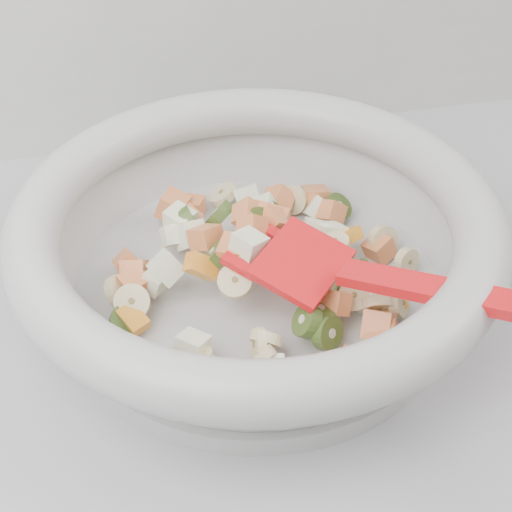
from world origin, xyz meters
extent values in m
cylinder|color=#B8B8B6|center=(0.16, 1.47, 0.91)|extent=(0.31, 0.31, 0.02)
torus|color=#B8B8B6|center=(0.16, 1.47, 0.98)|extent=(0.38, 0.38, 0.04)
cylinder|color=#CABA86|center=(0.14, 1.38, 0.94)|extent=(0.01, 0.03, 0.03)
cylinder|color=#CABA86|center=(0.14, 1.37, 0.94)|extent=(0.02, 0.03, 0.03)
cylinder|color=#CABA86|center=(0.22, 1.41, 0.94)|extent=(0.03, 0.02, 0.03)
cylinder|color=#CABA86|center=(0.19, 1.35, 0.93)|extent=(0.03, 0.03, 0.03)
cylinder|color=#CABA86|center=(0.12, 1.35, 0.92)|extent=(0.04, 0.03, 0.03)
cylinder|color=#CABA86|center=(0.27, 1.48, 0.93)|extent=(0.04, 0.02, 0.03)
cylinder|color=#CABA86|center=(0.21, 1.55, 0.93)|extent=(0.03, 0.03, 0.03)
cylinder|color=#CABA86|center=(0.28, 1.45, 0.93)|extent=(0.03, 0.02, 0.03)
cylinder|color=#CABA86|center=(0.11, 1.35, 0.93)|extent=(0.02, 0.03, 0.03)
cylinder|color=#CABA86|center=(0.22, 1.46, 0.95)|extent=(0.02, 0.02, 0.01)
cylinder|color=#CABA86|center=(0.24, 1.40, 0.94)|extent=(0.04, 0.02, 0.04)
cylinder|color=#CABA86|center=(0.10, 1.38, 0.93)|extent=(0.03, 0.03, 0.02)
cylinder|color=#CABA86|center=(0.15, 1.38, 0.94)|extent=(0.03, 0.03, 0.03)
cylinder|color=#CABA86|center=(0.05, 1.47, 0.93)|extent=(0.02, 0.03, 0.03)
cylinder|color=#CABA86|center=(0.13, 1.44, 0.95)|extent=(0.03, 0.03, 0.03)
cylinder|color=#CABA86|center=(0.19, 1.47, 0.96)|extent=(0.03, 0.04, 0.03)
cylinder|color=#CABA86|center=(0.06, 1.45, 0.94)|extent=(0.04, 0.04, 0.03)
cylinder|color=#CABA86|center=(0.15, 1.58, 0.93)|extent=(0.04, 0.04, 0.02)
cylinder|color=#CABA86|center=(0.25, 1.40, 0.93)|extent=(0.02, 0.03, 0.03)
cube|color=#D36242|center=(0.16, 1.48, 0.97)|extent=(0.03, 0.03, 0.03)
cube|color=#D36242|center=(0.27, 1.48, 0.93)|extent=(0.03, 0.03, 0.03)
cube|color=#D36242|center=(0.11, 1.56, 0.94)|extent=(0.04, 0.03, 0.03)
cube|color=#D36242|center=(0.23, 1.56, 0.93)|extent=(0.02, 0.03, 0.03)
cube|color=#D36242|center=(0.24, 1.53, 0.93)|extent=(0.03, 0.03, 0.03)
cube|color=#D36242|center=(0.20, 1.35, 0.93)|extent=(0.03, 0.03, 0.02)
cube|color=#D36242|center=(0.06, 1.50, 0.93)|extent=(0.03, 0.03, 0.03)
cube|color=#D36242|center=(0.23, 1.38, 0.93)|extent=(0.03, 0.03, 0.03)
cube|color=#D36242|center=(0.23, 1.38, 0.93)|extent=(0.03, 0.04, 0.03)
cube|color=#D36242|center=(0.06, 1.47, 0.94)|extent=(0.03, 0.03, 0.02)
cube|color=#D36242|center=(0.20, 1.55, 0.93)|extent=(0.04, 0.03, 0.03)
cube|color=#D36242|center=(0.21, 1.41, 0.94)|extent=(0.03, 0.03, 0.03)
cube|color=#D36242|center=(0.10, 1.37, 0.93)|extent=(0.03, 0.03, 0.03)
cube|color=#D36242|center=(0.12, 1.49, 0.95)|extent=(0.03, 0.03, 0.03)
cube|color=#D36242|center=(0.11, 1.54, 0.94)|extent=(0.03, 0.03, 0.03)
cube|color=#D36242|center=(0.16, 1.50, 0.96)|extent=(0.03, 0.02, 0.03)
cube|color=#D36242|center=(0.14, 1.46, 0.96)|extent=(0.03, 0.03, 0.02)
cube|color=#D36242|center=(0.06, 1.48, 0.94)|extent=(0.03, 0.03, 0.03)
cube|color=#D36242|center=(0.19, 1.51, 0.95)|extent=(0.03, 0.03, 0.03)
cube|color=#D36242|center=(0.18, 1.49, 0.96)|extent=(0.03, 0.03, 0.03)
cube|color=#D36242|center=(0.12, 1.57, 0.93)|extent=(0.03, 0.03, 0.02)
cube|color=#D36242|center=(0.17, 1.50, 0.95)|extent=(0.03, 0.03, 0.03)
cube|color=#D36242|center=(0.17, 1.50, 0.96)|extent=(0.04, 0.03, 0.04)
cylinder|color=olive|center=(0.14, 1.52, 0.95)|extent=(0.03, 0.04, 0.04)
cylinder|color=olive|center=(0.11, 1.53, 0.94)|extent=(0.03, 0.03, 0.03)
cylinder|color=olive|center=(0.19, 1.38, 0.94)|extent=(0.03, 0.03, 0.04)
cylinder|color=olive|center=(0.07, 1.38, 0.93)|extent=(0.03, 0.03, 0.03)
cylinder|color=olive|center=(0.18, 1.52, 0.95)|extent=(0.03, 0.02, 0.03)
cylinder|color=olive|center=(0.13, 1.46, 0.96)|extent=(0.03, 0.03, 0.03)
cylinder|color=olive|center=(0.25, 1.53, 0.93)|extent=(0.03, 0.03, 0.03)
cylinder|color=olive|center=(0.19, 1.40, 0.94)|extent=(0.04, 0.04, 0.02)
cylinder|color=olive|center=(0.21, 1.43, 0.95)|extent=(0.04, 0.03, 0.03)
cylinder|color=olive|center=(0.18, 1.39, 0.94)|extent=(0.03, 0.04, 0.03)
cylinder|color=olive|center=(0.16, 1.49, 0.96)|extent=(0.03, 0.03, 0.03)
cylinder|color=olive|center=(0.05, 1.44, 0.93)|extent=(0.03, 0.03, 0.03)
cylinder|color=olive|center=(0.24, 1.44, 0.94)|extent=(0.03, 0.04, 0.03)
cube|color=#EAEBC8|center=(0.15, 1.45, 0.97)|extent=(0.03, 0.03, 0.03)
cube|color=#EAEBC8|center=(0.14, 1.36, 0.93)|extent=(0.02, 0.03, 0.02)
cube|color=#EAEBC8|center=(0.11, 1.53, 0.94)|extent=(0.03, 0.03, 0.03)
cube|color=#EAEBC8|center=(0.17, 1.57, 0.93)|extent=(0.03, 0.03, 0.03)
cube|color=#EAEBC8|center=(0.11, 1.51, 0.94)|extent=(0.03, 0.03, 0.03)
cube|color=#EAEBC8|center=(0.24, 1.41, 0.93)|extent=(0.02, 0.03, 0.03)
cube|color=#EAEBC8|center=(0.10, 1.52, 0.94)|extent=(0.02, 0.03, 0.03)
cube|color=#EAEBC8|center=(0.21, 1.49, 0.94)|extent=(0.03, 0.03, 0.03)
cube|color=#EAEBC8|center=(0.22, 1.36, 0.92)|extent=(0.03, 0.04, 0.03)
cube|color=#EAEBC8|center=(0.23, 1.54, 0.93)|extent=(0.03, 0.03, 0.03)
cube|color=#EAEBC8|center=(0.09, 1.39, 0.94)|extent=(0.03, 0.03, 0.03)
cube|color=#EAEBC8|center=(0.18, 1.52, 0.95)|extent=(0.03, 0.03, 0.03)
cube|color=#EAEBC8|center=(0.09, 1.47, 0.95)|extent=(0.03, 0.03, 0.03)
cube|color=#EAEBC8|center=(0.08, 1.47, 0.94)|extent=(0.03, 0.03, 0.02)
cube|color=#EAEBC8|center=(0.22, 1.49, 0.94)|extent=(0.03, 0.03, 0.03)
cube|color=yellow|center=(0.06, 1.44, 0.93)|extent=(0.03, 0.03, 0.02)
cube|color=yellow|center=(0.25, 1.41, 0.93)|extent=(0.03, 0.03, 0.03)
cube|color=yellow|center=(0.24, 1.48, 0.94)|extent=(0.03, 0.03, 0.02)
cube|color=yellow|center=(0.11, 1.45, 0.95)|extent=(0.03, 0.02, 0.03)
cube|color=red|center=(0.18, 1.43, 0.97)|extent=(0.09, 0.09, 0.02)
cube|color=red|center=(0.17, 1.47, 0.96)|extent=(0.03, 0.03, 0.01)
cube|color=red|center=(0.16, 1.46, 0.96)|extent=(0.03, 0.03, 0.01)
cube|color=red|center=(0.15, 1.45, 0.96)|extent=(0.03, 0.03, 0.01)
cube|color=red|center=(0.14, 1.44, 0.96)|extent=(0.03, 0.03, 0.01)
cube|color=red|center=(0.28, 1.33, 0.99)|extent=(0.16, 0.16, 0.05)
camera|label=1|loc=(0.05, 1.00, 1.35)|focal=55.00mm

